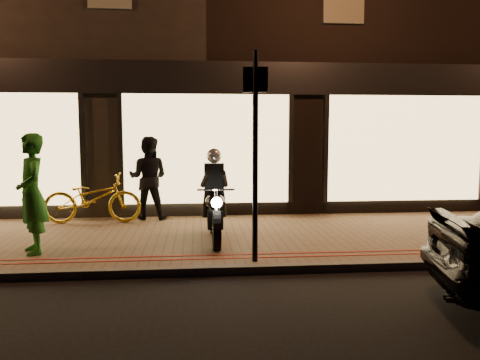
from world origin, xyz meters
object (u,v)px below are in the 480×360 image
at_px(bicycle_gold, 93,198).
at_px(person_green, 32,194).
at_px(sign_post, 255,146).
at_px(motorcycle, 215,205).

relative_size(bicycle_gold, person_green, 1.05).
bearing_deg(bicycle_gold, person_green, 169.31).
distance_m(sign_post, person_green, 3.53).
relative_size(motorcycle, bicycle_gold, 0.99).
bearing_deg(person_green, bicycle_gold, 141.98).
bearing_deg(person_green, sign_post, 48.31).
bearing_deg(motorcycle, person_green, -168.52).
relative_size(motorcycle, sign_post, 0.65).
xyz_separation_m(motorcycle, bicycle_gold, (-2.44, 1.76, -0.10)).
distance_m(sign_post, bicycle_gold, 4.47).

